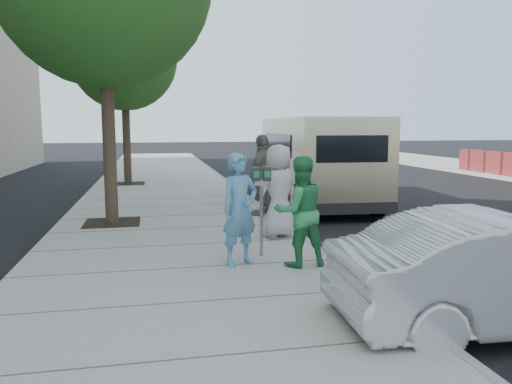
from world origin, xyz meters
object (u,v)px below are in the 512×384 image
(van, at_px, (316,159))
(person_gray_shirt, at_px, (279,191))
(person_green_shirt, at_px, (300,211))
(person_striped_polo, at_px, (263,175))
(tree_far, at_px, (125,52))
(parking_meter, at_px, (261,192))
(sedan, at_px, (512,272))
(person_officer, at_px, (240,209))

(van, distance_m, person_gray_shirt, 5.28)
(person_green_shirt, height_order, person_gray_shirt, person_gray_shirt)
(person_gray_shirt, distance_m, person_striped_polo, 2.44)
(van, bearing_deg, tree_far, 141.77)
(parking_meter, height_order, person_green_shirt, person_green_shirt)
(sedan, relative_size, person_green_shirt, 2.40)
(van, relative_size, sedan, 1.69)
(sedan, xyz_separation_m, person_gray_shirt, (-1.57, 4.47, 0.38))
(sedan, bearing_deg, person_gray_shirt, 21.68)
(parking_meter, height_order, person_officer, person_officer)
(person_officer, distance_m, person_green_shirt, 0.92)
(tree_far, bearing_deg, person_officer, -79.33)
(tree_far, bearing_deg, person_green_shirt, -75.41)
(person_officer, relative_size, person_gray_shirt, 0.97)
(person_striped_polo, bearing_deg, sedan, 50.72)
(sedan, relative_size, person_gray_shirt, 2.26)
(tree_far, bearing_deg, person_striped_polo, -64.67)
(person_officer, xyz_separation_m, person_green_shirt, (0.89, -0.24, -0.02))
(person_green_shirt, bearing_deg, sedan, 119.74)
(person_green_shirt, bearing_deg, tree_far, -80.81)
(van, xyz_separation_m, person_green_shirt, (-2.51, -6.73, -0.33))
(person_green_shirt, bearing_deg, person_officer, -20.63)
(tree_far, distance_m, person_green_shirt, 12.71)
(tree_far, distance_m, van, 8.28)
(parking_meter, distance_m, person_green_shirt, 0.85)
(van, bearing_deg, person_officer, -114.00)
(tree_far, height_order, person_officer, tree_far)
(person_officer, distance_m, person_gray_shirt, 2.05)
(sedan, distance_m, person_gray_shirt, 4.75)
(parking_meter, height_order, sedan, parking_meter)
(tree_far, xyz_separation_m, parking_meter, (2.60, -11.03, -3.67))
(person_green_shirt, xyz_separation_m, person_striped_polo, (0.40, 4.42, 0.12))
(person_officer, relative_size, person_green_shirt, 1.03)
(sedan, bearing_deg, person_green_shirt, 37.51)
(person_officer, height_order, person_striped_polo, person_striped_polo)
(person_striped_polo, bearing_deg, person_gray_shirt, 34.33)
(sedan, distance_m, person_striped_polo, 7.03)
(parking_meter, relative_size, person_officer, 0.85)
(van, height_order, person_green_shirt, van)
(person_green_shirt, bearing_deg, person_gray_shirt, -100.39)
(van, xyz_separation_m, person_gray_shirt, (-2.34, -4.73, -0.28))
(person_officer, bearing_deg, parking_meter, 20.50)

